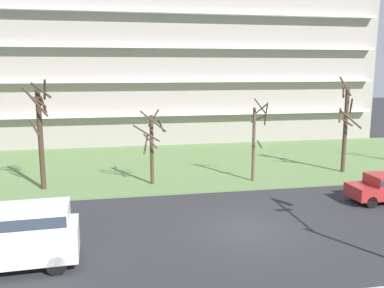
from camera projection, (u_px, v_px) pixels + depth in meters
name	position (u px, v px, depth m)	size (l,w,h in m)	color
ground	(247.00, 230.00, 19.30)	(160.00, 160.00, 0.00)	#2D2D30
grass_lawn_strip	(191.00, 163.00, 32.82)	(80.00, 16.00, 0.08)	#66844C
apartment_building	(166.00, 65.00, 45.41)	(41.89, 13.86, 15.59)	#9E938C
tree_far_left	(41.00, 133.00, 24.92)	(1.59, 1.41, 6.77)	#423023
tree_left	(152.00, 145.00, 26.20)	(2.07, 1.79, 4.89)	#4C3828
tree_center	(255.00, 139.00, 26.99)	(1.25, 1.79, 5.55)	brown
tree_right	(345.00, 126.00, 29.25)	(1.65, 1.62, 6.83)	#4C3828
van_white_center_left	(5.00, 234.00, 15.26)	(5.29, 2.24, 2.36)	white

